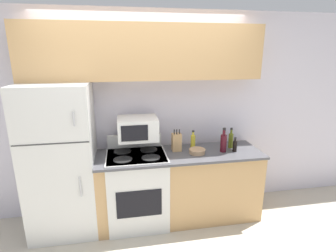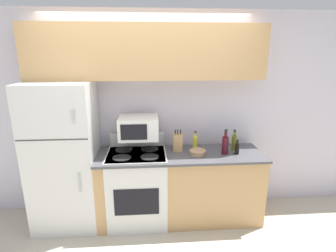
{
  "view_description": "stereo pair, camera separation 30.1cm",
  "coord_description": "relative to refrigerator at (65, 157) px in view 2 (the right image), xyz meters",
  "views": [
    {
      "loc": [
        -0.29,
        -2.59,
        2.05
      ],
      "look_at": [
        0.22,
        0.26,
        1.24
      ],
      "focal_mm": 28.0,
      "sensor_mm": 36.0,
      "label": 1
    },
    {
      "loc": [
        0.01,
        -2.63,
        2.05
      ],
      "look_at": [
        0.22,
        0.26,
        1.24
      ],
      "focal_mm": 28.0,
      "sensor_mm": 36.0,
      "label": 2
    }
  ],
  "objects": [
    {
      "name": "microwave",
      "position": [
        0.87,
        0.05,
        0.32
      ],
      "size": [
        0.46,
        0.39,
        0.26
      ],
      "color": "silver",
      "rests_on": "stove"
    },
    {
      "name": "wall_back",
      "position": [
        0.99,
        0.35,
        0.4
      ],
      "size": [
        8.0,
        0.05,
        2.55
      ],
      "color": "silver",
      "rests_on": "ground_plane"
    },
    {
      "name": "bottle_wine_red",
      "position": [
        1.89,
        -0.08,
        0.13
      ],
      "size": [
        0.08,
        0.08,
        0.3
      ],
      "color": "#470F19",
      "rests_on": "lower_cabinets"
    },
    {
      "name": "upper_cabinets",
      "position": [
        0.99,
        0.17,
        1.18
      ],
      "size": [
        2.73,
        0.31,
        0.62
      ],
      "color": "tan",
      "rests_on": "refrigerator"
    },
    {
      "name": "bottle_olive_oil",
      "position": [
        2.04,
        0.03,
        0.12
      ],
      "size": [
        0.06,
        0.06,
        0.26
      ],
      "color": "#5B6619",
      "rests_on": "lower_cabinets"
    },
    {
      "name": "bowl",
      "position": [
        1.57,
        -0.09,
        0.04
      ],
      "size": [
        0.2,
        0.2,
        0.06
      ],
      "color": "tan",
      "rests_on": "lower_cabinets"
    },
    {
      "name": "lower_cabinets",
      "position": [
        1.37,
        -0.03,
        -0.43
      ],
      "size": [
        1.99,
        0.62,
        0.89
      ],
      "color": "tan",
      "rests_on": "ground_plane"
    },
    {
      "name": "bottle_cooking_spray",
      "position": [
        1.57,
        0.13,
        0.1
      ],
      "size": [
        0.06,
        0.06,
        0.22
      ],
      "color": "gold",
      "rests_on": "lower_cabinets"
    },
    {
      "name": "ground_plane",
      "position": [
        0.99,
        -0.32,
        -0.87
      ],
      "size": [
        12.0,
        12.0,
        0.0
      ],
      "primitive_type": "plane",
      "color": "beige"
    },
    {
      "name": "refrigerator",
      "position": [
        0.0,
        0.0,
        0.0
      ],
      "size": [
        0.75,
        0.66,
        1.74
      ],
      "color": "silver",
      "rests_on": "ground_plane"
    },
    {
      "name": "knife_block",
      "position": [
        1.34,
        0.05,
        0.12
      ],
      "size": [
        0.11,
        0.11,
        0.27
      ],
      "color": "tan",
      "rests_on": "lower_cabinets"
    },
    {
      "name": "bottle_soy_sauce",
      "position": [
        2.04,
        -0.1,
        0.08
      ],
      "size": [
        0.05,
        0.05,
        0.18
      ],
      "color": "black",
      "rests_on": "lower_cabinets"
    },
    {
      "name": "stove",
      "position": [
        0.84,
        -0.04,
        -0.4
      ],
      "size": [
        0.7,
        0.6,
        1.06
      ],
      "color": "silver",
      "rests_on": "ground_plane"
    }
  ]
}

